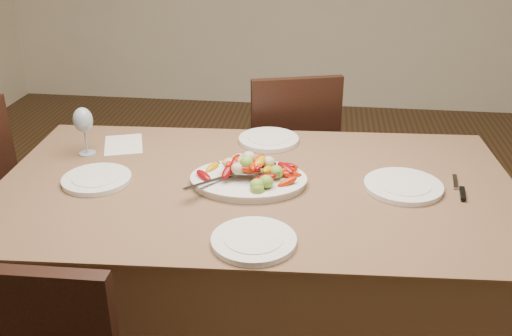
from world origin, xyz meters
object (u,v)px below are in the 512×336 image
object	(u,v)px
chair_far	(286,157)
serving_platter	(249,181)
plate_near	(254,241)
wine_glass	(84,130)
plate_left	(97,179)
plate_far	(269,140)
plate_right	(403,186)
dining_table	(256,272)

from	to	relation	value
chair_far	serving_platter	xyz separation A→B (m)	(-0.07, -0.87, 0.30)
plate_near	wine_glass	xyz separation A→B (m)	(-0.74, 0.56, 0.09)
plate_left	plate_near	size ratio (longest dim) A/B	0.97
plate_left	plate_near	xyz separation A→B (m)	(0.61, -0.33, 0.00)
serving_platter	plate_far	distance (m)	0.40
plate_near	wine_glass	size ratio (longest dim) A/B	1.23
plate_right	dining_table	bearing A→B (deg)	-177.01
dining_table	chair_far	xyz separation A→B (m)	(0.05, 0.86, 0.10)
plate_far	wine_glass	xyz separation A→B (m)	(-0.70, -0.21, 0.09)
plate_left	plate_near	distance (m)	0.69
plate_far	wine_glass	size ratio (longest dim) A/B	1.22
serving_platter	plate_far	bearing A→B (deg)	85.59
dining_table	wine_glass	world-z (taller)	wine_glass
chair_far	plate_left	world-z (taller)	chair_far
plate_right	plate_near	bearing A→B (deg)	-138.97
serving_platter	wine_glass	bearing A→B (deg)	164.74
plate_far	plate_left	bearing A→B (deg)	-142.24
plate_near	plate_right	bearing A→B (deg)	41.03
plate_far	wine_glass	world-z (taller)	wine_glass
dining_table	serving_platter	size ratio (longest dim) A/B	4.61
plate_near	wine_glass	bearing A→B (deg)	142.77
serving_platter	plate_left	size ratio (longest dim) A/B	1.63
dining_table	wine_glass	bearing A→B (deg)	165.84
dining_table	serving_platter	bearing A→B (deg)	-164.21
plate_right	plate_near	xyz separation A→B (m)	(-0.47, -0.41, 0.00)
plate_left	plate_right	world-z (taller)	same
dining_table	plate_far	xyz separation A→B (m)	(0.00, 0.39, 0.39)
plate_right	plate_far	size ratio (longest dim) A/B	1.09
serving_platter	wine_glass	world-z (taller)	wine_glass
plate_left	wine_glass	bearing A→B (deg)	119.23
serving_platter	plate_left	xyz separation A→B (m)	(-0.54, -0.05, -0.00)
dining_table	plate_near	xyz separation A→B (m)	(0.04, -0.38, 0.39)
serving_platter	plate_left	bearing A→B (deg)	-174.97
chair_far	plate_near	world-z (taller)	chair_far
dining_table	plate_right	distance (m)	0.65
dining_table	plate_right	bearing A→B (deg)	2.99
plate_left	dining_table	bearing A→B (deg)	5.53
chair_far	wine_glass	bearing A→B (deg)	26.19
chair_far	plate_near	bearing A→B (deg)	73.08
plate_left	plate_far	xyz separation A→B (m)	(0.57, 0.44, 0.00)
chair_far	wine_glass	world-z (taller)	wine_glass
plate_left	plate_far	bearing A→B (deg)	37.76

